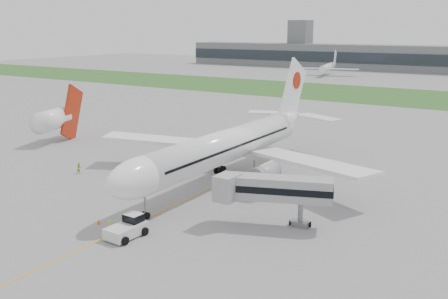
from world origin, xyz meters
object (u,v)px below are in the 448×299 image
Objects in this scene: neighbor_aircraft at (54,119)px; jet_bridge at (271,189)px; ground_crew_near at (111,226)px; airliner at (230,144)px; pushback_tug at (128,227)px.

jet_bridge is at bearing -34.78° from neighbor_aircraft.
ground_crew_near is (-14.56, -11.87, -3.85)m from jet_bridge.
neighbor_aircraft is at bearing -28.10° from ground_crew_near.
airliner is 19.56m from jet_bridge.
jet_bridge reaches higher than ground_crew_near.
neighbor_aircraft is (-44.44, 2.84, -0.76)m from airliner.
ground_crew_near is (-0.45, -25.38, -4.86)m from airliner.
jet_bridge is at bearing -136.22° from ground_crew_near.
pushback_tug is 54.20m from neighbor_aircraft.
pushback_tug is 0.31× the size of neighbor_aircraft.
jet_bridge is 60.79m from neighbor_aircraft.
jet_bridge is 0.86× the size of neighbor_aircraft.
jet_bridge is 19.18m from ground_crew_near.
airliner is 25.84m from ground_crew_near.
pushback_tug is at bearing -166.20° from ground_crew_near.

